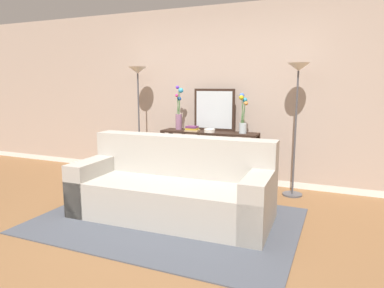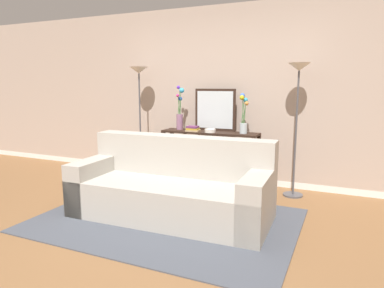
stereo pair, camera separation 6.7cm
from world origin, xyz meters
name	(u,v)px [view 2 (the right image)]	position (x,y,z in m)	size (l,w,h in m)	color
ground_plane	(153,233)	(0.00, 0.00, -0.01)	(16.00, 16.00, 0.02)	brown
back_wall	(225,96)	(0.00, 2.19, 1.30)	(12.00, 0.15, 2.61)	white
area_rug	(166,220)	(-0.01, 0.31, 0.01)	(2.76, 1.92, 0.01)	#474C56
couch	(173,189)	(-0.02, 0.47, 0.31)	(2.22, 0.98, 0.88)	#ADA89E
console_table	(210,148)	(-0.09, 1.81, 0.55)	(1.43, 0.33, 0.79)	black
floor_lamp_left	(139,91)	(-1.25, 1.77, 1.36)	(0.28, 0.28, 1.73)	#4C4C51
floor_lamp_right	(298,93)	(1.12, 1.77, 1.37)	(0.28, 0.28, 1.74)	#4C4C51
wall_mirror	(215,110)	(-0.06, 1.94, 1.10)	(0.62, 0.02, 0.61)	black
vase_tall_flowers	(180,113)	(-0.59, 1.85, 1.04)	(0.12, 0.12, 0.66)	gray
vase_short_flowers	(244,116)	(0.41, 1.81, 1.04)	(0.12, 0.13, 0.56)	silver
fruit_bowl	(210,131)	(-0.05, 1.72, 0.82)	(0.16, 0.16, 0.05)	silver
book_stack	(193,129)	(-0.32, 1.71, 0.83)	(0.20, 0.16, 0.08)	tan
book_row_under_console	(182,178)	(-0.54, 1.81, 0.06)	(0.27, 0.18, 0.13)	#BC3328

